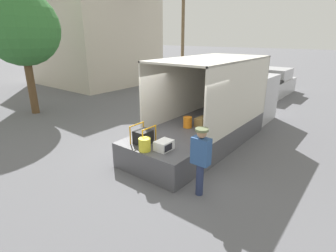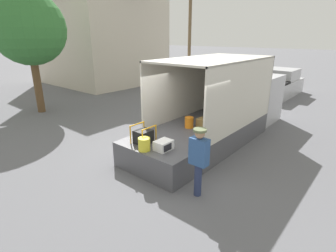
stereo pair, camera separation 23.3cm
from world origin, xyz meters
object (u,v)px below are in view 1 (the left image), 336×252
at_px(portable_generator, 144,136).
at_px(pickup_truck_silver, 270,84).
at_px(microwave, 164,145).
at_px(street_tree, 22,29).
at_px(orange_bucket, 145,145).
at_px(box_truck, 229,108).
at_px(utility_pole, 183,33).
at_px(worker_person, 201,155).

height_order(portable_generator, pickup_truck_silver, pickup_truck_silver).
relative_size(portable_generator, pickup_truck_silver, 0.12).
xyz_separation_m(microwave, street_tree, (0.82, 8.98, 3.08)).
bearing_deg(microwave, orange_bucket, 134.11).
xyz_separation_m(box_truck, utility_pole, (10.48, 9.75, 2.98)).
xyz_separation_m(portable_generator, worker_person, (-0.21, -2.02, 0.08)).
bearing_deg(worker_person, portable_generator, 84.00).
xyz_separation_m(microwave, pickup_truck_silver, (12.42, 1.22, -0.21)).
height_order(box_truck, street_tree, street_tree).
height_order(portable_generator, utility_pole, utility_pole).
relative_size(worker_person, utility_pole, 0.23).
xyz_separation_m(portable_generator, pickup_truck_silver, (12.41, 0.46, -0.28)).
bearing_deg(box_truck, worker_person, -161.46).
bearing_deg(microwave, portable_generator, 89.26).
height_order(portable_generator, orange_bucket, portable_generator).
height_order(orange_bucket, utility_pole, utility_pole).
distance_m(pickup_truck_silver, utility_pole, 9.81).
distance_m(orange_bucket, utility_pole, 18.49).
distance_m(box_truck, pickup_truck_silver, 7.86).
bearing_deg(orange_bucket, box_truck, -0.27).
bearing_deg(pickup_truck_silver, worker_person, -168.88).
bearing_deg(utility_pole, portable_generator, -148.23).
height_order(microwave, pickup_truck_silver, pickup_truck_silver).
height_order(portable_generator, worker_person, worker_person).
distance_m(portable_generator, utility_pole, 17.98).
height_order(box_truck, microwave, box_truck).
relative_size(microwave, pickup_truck_silver, 0.10).
relative_size(orange_bucket, street_tree, 0.06).
bearing_deg(portable_generator, worker_person, -96.00).
bearing_deg(orange_bucket, worker_person, -84.54).
distance_m(box_truck, worker_person, 5.08).
bearing_deg(box_truck, utility_pole, 42.93).
relative_size(portable_generator, utility_pole, 0.08).
distance_m(box_truck, utility_pole, 14.62).
bearing_deg(orange_bucket, utility_pole, 32.19).
height_order(pickup_truck_silver, utility_pole, utility_pole).
relative_size(box_truck, orange_bucket, 19.10).
relative_size(worker_person, pickup_truck_silver, 0.35).
distance_m(worker_person, street_tree, 10.71).
bearing_deg(pickup_truck_silver, utility_pole, 73.28).
bearing_deg(portable_generator, microwave, -90.74).
distance_m(microwave, orange_bucket, 0.52).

